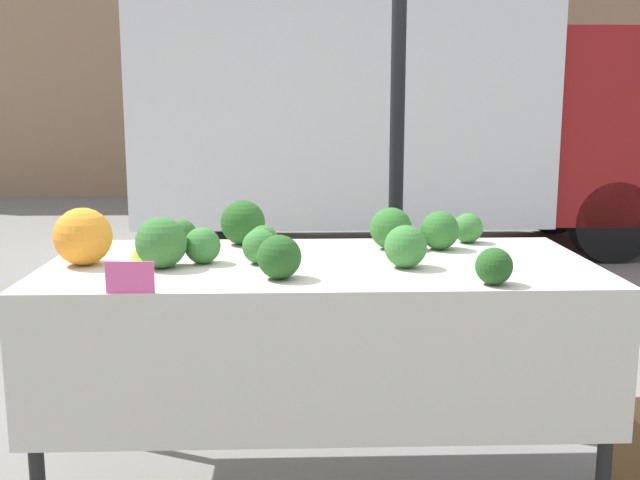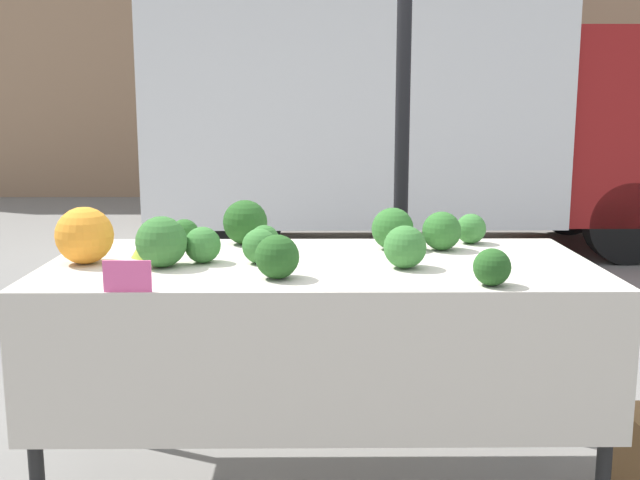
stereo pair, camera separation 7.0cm
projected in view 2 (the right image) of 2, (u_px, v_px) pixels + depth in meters
The scene contains 18 objects.
tent_pole at pixel (402, 119), 3.55m from camera, with size 0.07×0.07×2.77m.
parked_truck at pixel (406, 100), 7.43m from camera, with size 5.28×1.98×2.83m.
market_table at pixel (320, 293), 2.71m from camera, with size 2.00×0.93×0.88m.
orange_cauliflower at pixel (84, 235), 2.70m from camera, with size 0.21×0.21×0.21m.
romanesco_head at pixel (149, 243), 2.83m from camera, with size 0.13×0.13×0.11m.
broccoli_head_0 at pixel (184, 233), 3.01m from camera, with size 0.12×0.12×0.12m.
broccoli_head_1 at pixel (203, 245), 2.72m from camera, with size 0.13×0.13×0.13m.
broccoli_head_2 at pixel (277, 257), 2.48m from camera, with size 0.15×0.15×0.15m.
broccoli_head_3 at pixel (471, 229), 3.10m from camera, with size 0.12×0.12×0.12m.
broccoli_head_4 at pixel (393, 229), 2.97m from camera, with size 0.17×0.17×0.17m.
broccoli_head_5 at pixel (264, 240), 2.87m from camera, with size 0.12×0.12×0.12m.
broccoli_head_6 at pixel (405, 247), 2.63m from camera, with size 0.15×0.15×0.15m.
broccoli_head_7 at pixel (245, 222), 3.08m from camera, with size 0.18×0.18×0.18m.
broccoli_head_8 at pixel (492, 267), 2.38m from camera, with size 0.12×0.12×0.12m.
broccoli_head_9 at pixel (161, 242), 2.65m from camera, with size 0.18×0.18×0.18m.
broccoli_head_10 at pixel (442, 231), 2.96m from camera, with size 0.15×0.15×0.15m.
broccoli_head_11 at pixel (260, 246), 2.71m from camera, with size 0.13×0.13×0.13m.
price_sign at pixel (127, 276), 2.30m from camera, with size 0.15×0.01×0.10m.
Camera 2 is at (-0.02, -2.70, 1.46)m, focal length 42.00 mm.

